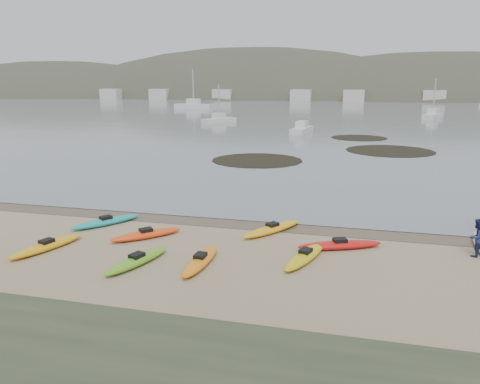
# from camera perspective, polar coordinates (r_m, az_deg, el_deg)

# --- Properties ---
(ground) EXTENTS (600.00, 600.00, 0.00)m
(ground) POSITION_cam_1_polar(r_m,az_deg,el_deg) (23.83, 0.00, -3.51)
(ground) COLOR tan
(ground) RESTS_ON ground
(wet_sand) EXTENTS (60.00, 60.00, 0.00)m
(wet_sand) POSITION_cam_1_polar(r_m,az_deg,el_deg) (23.55, -0.18, -3.71)
(wet_sand) COLOR brown
(wet_sand) RESTS_ON ground
(water) EXTENTS (1200.00, 1200.00, 0.00)m
(water) POSITION_cam_1_polar(r_m,az_deg,el_deg) (322.24, 13.39, 11.80)
(water) COLOR slate
(water) RESTS_ON ground
(kayaks) EXTENTS (23.94, 8.94, 0.34)m
(kayaks) POSITION_cam_1_polar(r_m,az_deg,el_deg) (20.22, -4.70, -6.18)
(kayaks) COLOR orange
(kayaks) RESTS_ON ground
(person_east) EXTENTS (0.97, 0.95, 1.57)m
(person_east) POSITION_cam_1_polar(r_m,az_deg,el_deg) (21.15, 26.88, -4.98)
(person_east) COLOR navy
(person_east) RESTS_ON ground
(kelp_mats) EXTENTS (20.29, 27.04, 0.04)m
(kelp_mats) POSITION_cam_1_polar(r_m,az_deg,el_deg) (49.27, 12.20, 5.03)
(kelp_mats) COLOR black
(kelp_mats) RESTS_ON water
(moored_boats) EXTENTS (83.72, 80.39, 1.35)m
(moored_boats) POSITION_cam_1_polar(r_m,az_deg,el_deg) (107.17, 8.88, 9.82)
(moored_boats) COLOR silver
(moored_boats) RESTS_ON ground
(far_hills) EXTENTS (550.00, 135.00, 80.00)m
(far_hills) POSITION_cam_1_polar(r_m,az_deg,el_deg) (219.90, 23.01, 6.36)
(far_hills) COLOR #384235
(far_hills) RESTS_ON ground
(far_town) EXTENTS (199.00, 5.00, 4.00)m
(far_town) POSITION_cam_1_polar(r_m,az_deg,el_deg) (167.19, 14.52, 11.28)
(far_town) COLOR beige
(far_town) RESTS_ON ground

